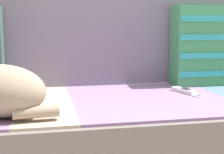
# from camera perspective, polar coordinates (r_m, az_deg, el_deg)

# --- Properties ---
(couch) EXTENTS (2.09, 0.85, 0.40)m
(couch) POSITION_cam_1_polar(r_m,az_deg,el_deg) (1.54, -2.63, -10.80)
(couch) COLOR brown
(couch) RESTS_ON ground_plane
(sofa_backrest) EXTENTS (2.05, 0.14, 0.48)m
(sofa_backrest) POSITION_cam_1_polar(r_m,az_deg,el_deg) (1.80, -4.49, 6.53)
(sofa_backrest) COLOR slate
(sofa_backrest) RESTS_ON couch
(throw_pillow_striped) EXTENTS (0.45, 0.14, 0.41)m
(throw_pillow_striped) POSITION_cam_1_polar(r_m,az_deg,el_deg) (1.87, 16.75, 5.06)
(throw_pillow_striped) COLOR #3D8956
(throw_pillow_striped) RESTS_ON couch
(game_remote_far) EXTENTS (0.10, 0.19, 0.02)m
(game_remote_far) POSITION_cam_1_polar(r_m,az_deg,el_deg) (1.61, 12.04, -2.28)
(game_remote_far) COLOR white
(game_remote_far) RESTS_ON couch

